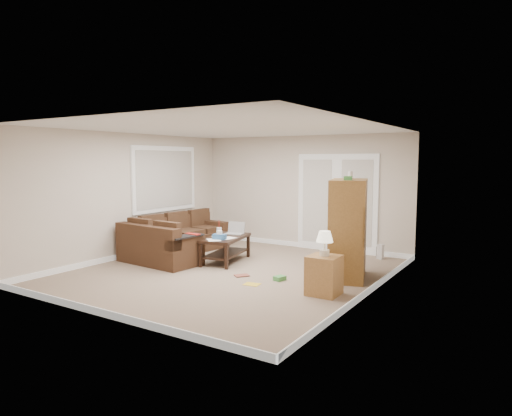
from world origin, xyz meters
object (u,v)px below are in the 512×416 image
Objects in this scene: coffee_table at (226,248)px; tv_armoire at (348,229)px; side_cabinet at (324,272)px; sectional_sofa at (174,242)px.

coffee_table is 2.49m from tv_armoire.
coffee_table is 2.69m from side_cabinet.
coffee_table reaches higher than sectional_sofa.
tv_armoire reaches higher than coffee_table.
tv_armoire is (2.43, 0.09, 0.56)m from coffee_table.
tv_armoire is at bearing -10.50° from coffee_table.
coffee_table is at bearing 165.09° from tv_armoire.
coffee_table is at bearing 157.30° from side_cabinet.
sectional_sofa is 1.97× the size of coffee_table.
tv_armoire is 1.88× the size of side_cabinet.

